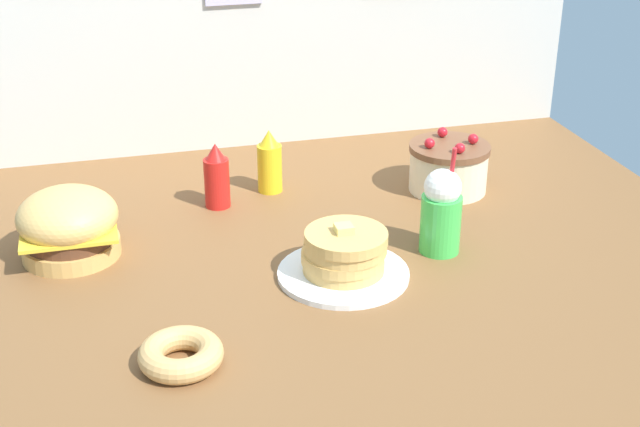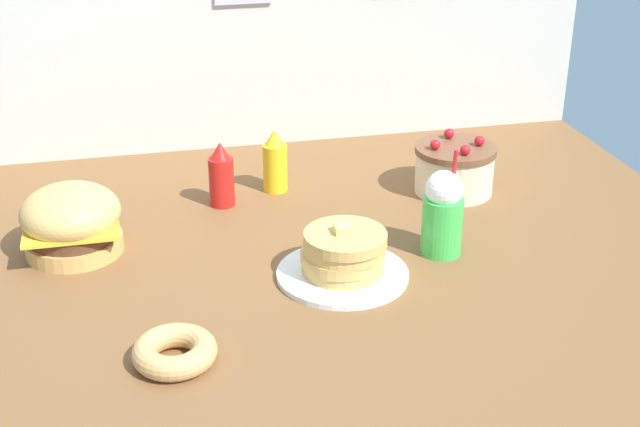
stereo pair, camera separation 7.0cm
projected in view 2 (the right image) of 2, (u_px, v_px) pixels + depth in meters
ground_plane at (313, 270)px, 2.36m from camera, size 2.38×1.90×0.02m
burger at (71, 221)px, 2.39m from camera, size 0.27×0.27×0.19m
pancake_stack at (343, 257)px, 2.28m from camera, size 0.34×0.34×0.15m
layer_cake at (454, 169)px, 2.76m from camera, size 0.25×0.25×0.18m
ketchup_bottle at (221, 176)px, 2.67m from camera, size 0.08×0.08×0.20m
mustard_bottle at (275, 162)px, 2.77m from camera, size 0.08×0.08×0.20m
cream_soda_cup at (442, 213)px, 2.38m from camera, size 0.11×0.11×0.30m
donut_pink_glaze at (175, 351)px, 1.94m from camera, size 0.19×0.19×0.06m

